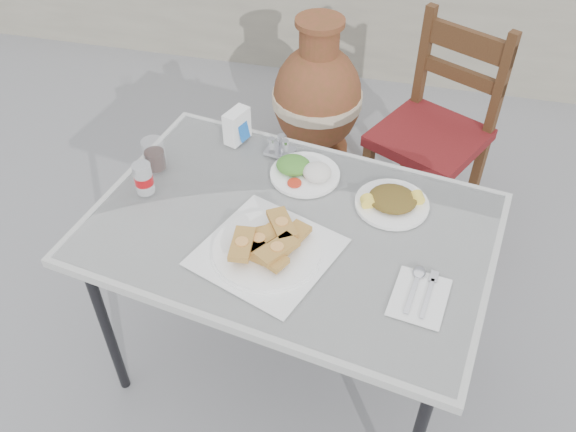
% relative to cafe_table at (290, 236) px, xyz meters
% --- Properties ---
extents(ground, '(80.00, 80.00, 0.00)m').
position_rel_cafe_table_xyz_m(ground, '(-0.03, -0.09, -0.73)').
color(ground, slate).
rests_on(ground, ground).
extents(cafe_table, '(1.41, 1.07, 0.78)m').
position_rel_cafe_table_xyz_m(cafe_table, '(0.00, 0.00, 0.00)').
color(cafe_table, black).
rests_on(cafe_table, ground).
extents(pide_plate, '(0.49, 0.49, 0.08)m').
position_rel_cafe_table_xyz_m(pide_plate, '(-0.04, -0.14, 0.09)').
color(pide_plate, white).
rests_on(pide_plate, cafe_table).
extents(salad_rice_plate, '(0.25, 0.25, 0.06)m').
position_rel_cafe_table_xyz_m(salad_rice_plate, '(-0.01, 0.25, 0.08)').
color(salad_rice_plate, white).
rests_on(salad_rice_plate, cafe_table).
extents(salad_chopped_plate, '(0.25, 0.25, 0.05)m').
position_rel_cafe_table_xyz_m(salad_chopped_plate, '(0.31, 0.17, 0.08)').
color(salad_chopped_plate, white).
rests_on(salad_chopped_plate, cafe_table).
extents(soda_can, '(0.06, 0.06, 0.11)m').
position_rel_cafe_table_xyz_m(soda_can, '(-0.52, 0.04, 0.11)').
color(soda_can, silver).
rests_on(soda_can, cafe_table).
extents(cola_glass, '(0.08, 0.08, 0.11)m').
position_rel_cafe_table_xyz_m(cola_glass, '(-0.53, 0.17, 0.10)').
color(cola_glass, white).
rests_on(cola_glass, cafe_table).
extents(napkin_holder, '(0.09, 0.12, 0.13)m').
position_rel_cafe_table_xyz_m(napkin_holder, '(-0.30, 0.40, 0.12)').
color(napkin_holder, white).
rests_on(napkin_holder, cafe_table).
extents(condiment_caddy, '(0.11, 0.10, 0.07)m').
position_rel_cafe_table_xyz_m(condiment_caddy, '(-0.12, 0.36, 0.08)').
color(condiment_caddy, '#B2B1B9').
rests_on(condiment_caddy, cafe_table).
extents(cutlery_napkin, '(0.18, 0.22, 0.01)m').
position_rel_cafe_table_xyz_m(cutlery_napkin, '(0.43, -0.19, 0.06)').
color(cutlery_napkin, white).
rests_on(cutlery_napkin, cafe_table).
extents(chair, '(0.60, 0.60, 1.01)m').
position_rel_cafe_table_xyz_m(chair, '(0.44, 1.02, -0.21)').
color(chair, '#34190E').
rests_on(chair, ground).
extents(terracotta_urn, '(0.48, 0.48, 0.83)m').
position_rel_cafe_table_xyz_m(terracotta_urn, '(-0.18, 1.36, -0.34)').
color(terracotta_urn, brown).
rests_on(terracotta_urn, ground).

